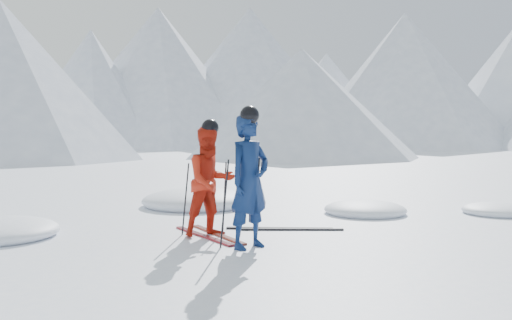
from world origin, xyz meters
name	(u,v)px	position (x,y,z in m)	size (l,w,h in m)	color
ground	(349,224)	(0.00, 0.00, 0.00)	(160.00, 160.00, 0.00)	white
mountain_range	(128,66)	(5.71, 35.31, 6.72)	(106.15, 62.94, 15.53)	#B2BCD1
skier_blue	(250,181)	(-2.35, -0.86, 0.90)	(0.66, 0.43, 1.80)	#0C1E48
skier_red	(210,182)	(-2.48, 0.14, 0.82)	(0.80, 0.62, 1.64)	red
pole_blue_left	(225,204)	(-2.65, -0.71, 0.60)	(0.02, 0.02, 1.20)	black
pole_blue_right	(257,200)	(-2.10, -0.61, 0.60)	(0.02, 0.02, 1.20)	black
pole_red_left	(185,199)	(-2.78, 0.39, 0.55)	(0.02, 0.02, 1.09)	black
pole_red_right	(224,197)	(-2.18, 0.29, 0.55)	(0.02, 0.02, 1.09)	black
ski_worn_left	(203,236)	(-2.60, 0.14, 0.01)	(0.09, 1.70, 0.03)	black
ski_worn_right	(218,234)	(-2.36, 0.14, 0.01)	(0.09, 1.70, 0.03)	black
ski_loose_a	(279,228)	(-1.29, 0.13, 0.01)	(0.09, 1.70, 0.03)	black
ski_loose_b	(290,229)	(-1.19, -0.02, 0.01)	(0.09, 1.70, 0.03)	black
snow_lumps	(216,213)	(-1.50, 2.15, 0.00)	(10.04, 5.53, 0.51)	white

